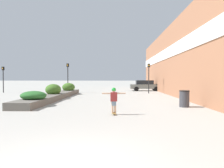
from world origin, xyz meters
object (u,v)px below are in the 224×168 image
trash_bin (184,99)px  skateboarder (114,98)px  traffic_light_right (149,73)px  skateboard (114,113)px  car_center_left (202,86)px  traffic_light_left (68,73)px  car_leftmost (145,85)px  traffic_light_far_left (3,75)px

trash_bin → skateboarder: bearing=-147.5°
trash_bin → traffic_light_right: size_ratio=0.29×
skateboard → car_center_left: bearing=48.9°
traffic_light_left → skateboard: bearing=-67.7°
car_center_left → skateboard: bearing=-33.0°
skateboarder → trash_bin: 5.31m
traffic_light_left → car_leftmost: bearing=21.7°
car_center_left → traffic_light_left: bearing=-79.7°
skateboard → traffic_light_left: bearing=104.3°
skateboard → traffic_light_right: bearing=66.7°
skateboarder → car_leftmost: size_ratio=0.28×
skateboard → car_leftmost: car_leftmost is taller
traffic_light_left → skateboarder: bearing=-67.7°
skateboard → traffic_light_far_left: size_ratio=0.17×
car_leftmost → car_center_left: size_ratio=1.07×
skateboard → traffic_light_far_left: (-14.63, 15.11, 2.22)m
car_center_left → traffic_light_right: bearing=-63.1°
trash_bin → traffic_light_far_left: size_ratio=0.32×
trash_bin → traffic_light_left: size_ratio=0.28×
traffic_light_right → car_leftmost: bearing=87.3°
traffic_light_left → traffic_light_far_left: (-8.35, -0.19, -0.25)m
car_leftmost → traffic_light_right: size_ratio=1.25×
trash_bin → car_center_left: 17.57m
skateboarder → skateboard: bearing=-8.0°
traffic_light_far_left → car_leftmost: bearing=13.0°
car_center_left → traffic_light_far_left: traffic_light_far_left is taller
skateboard → trash_bin: trash_bin is taller
skateboarder → traffic_light_far_left: size_ratio=0.39×
traffic_light_left → traffic_light_far_left: size_ratio=1.12×
car_center_left → traffic_light_left: size_ratio=1.14×
car_center_left → traffic_light_right: traffic_light_right is taller
trash_bin → traffic_light_far_left: 22.76m
trash_bin → car_leftmost: (-0.30, 16.61, 0.27)m
car_leftmost → car_center_left: (7.96, -0.81, 0.01)m
skateboarder → car_center_left: (12.13, 18.65, -0.06)m
skateboard → traffic_light_right: size_ratio=0.16×
car_leftmost → car_center_left: 8.00m
car_center_left → traffic_light_right: 9.33m
traffic_light_left → traffic_light_right: size_ratio=1.03×
skateboard → car_center_left: (12.13, 18.65, 0.75)m
car_center_left → traffic_light_far_left: (-26.76, -3.54, 1.47)m
skateboard → skateboarder: size_ratio=0.45×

